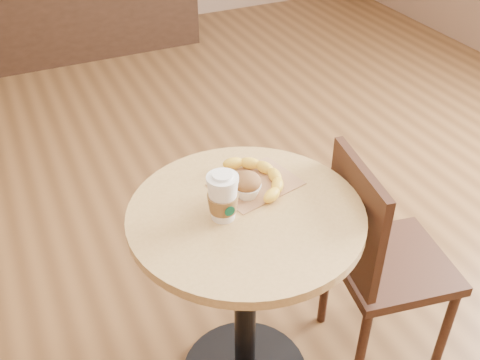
% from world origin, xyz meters
% --- Properties ---
extents(cafe_table, '(0.67, 0.67, 0.75)m').
position_xyz_m(cafe_table, '(0.12, -0.04, 0.52)').
color(cafe_table, black).
rests_on(cafe_table, ground).
extents(chair_right, '(0.42, 0.42, 0.83)m').
position_xyz_m(chair_right, '(0.56, -0.11, 0.46)').
color(chair_right, '#371E13').
rests_on(chair_right, ground).
extents(kraft_bag, '(0.27, 0.23, 0.00)m').
position_xyz_m(kraft_bag, '(0.20, 0.06, 0.75)').
color(kraft_bag, '#AA7952').
rests_on(kraft_bag, cafe_table).
extents(coffee_cup, '(0.09, 0.09, 0.14)m').
position_xyz_m(coffee_cup, '(0.05, -0.04, 0.81)').
color(coffee_cup, white).
rests_on(coffee_cup, cafe_table).
extents(muffin, '(0.08, 0.08, 0.08)m').
position_xyz_m(muffin, '(0.15, 0.02, 0.79)').
color(muffin, white).
rests_on(muffin, kraft_bag).
extents(banana, '(0.17, 0.27, 0.04)m').
position_xyz_m(banana, '(0.21, 0.07, 0.77)').
color(banana, yellow).
rests_on(banana, kraft_bag).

